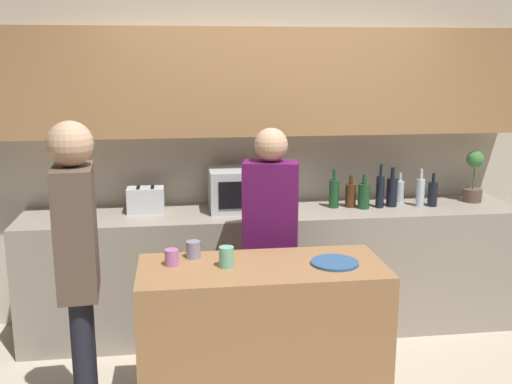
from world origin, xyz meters
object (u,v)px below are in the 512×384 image
(bottle_6, at_px, (420,192))
(plate_on_island, at_px, (335,263))
(potted_plant, at_px, (474,176))
(bottle_4, at_px, (392,191))
(microwave, at_px, (245,189))
(bottle_2, at_px, (364,196))
(toaster, at_px, (146,200))
(bottle_0, at_px, (334,193))
(bottle_5, at_px, (399,191))
(bottle_3, at_px, (380,191))
(cup_1, at_px, (226,257))
(cup_0, at_px, (193,250))
(bottle_7, at_px, (433,194))
(cup_2, at_px, (172,257))
(bottle_1, at_px, (351,195))
(person_left, at_px, (271,231))
(person_center, at_px, (78,257))

(bottle_6, bearing_deg, plate_on_island, -130.04)
(potted_plant, xyz_separation_m, bottle_4, (-0.67, -0.06, -0.09))
(microwave, bearing_deg, bottle_6, -3.98)
(microwave, relative_size, bottle_2, 2.06)
(bottle_6, bearing_deg, microwave, 176.02)
(toaster, relative_size, bottle_4, 0.88)
(bottle_0, relative_size, bottle_5, 1.24)
(bottle_4, bearing_deg, microwave, 176.81)
(bottle_5, bearing_deg, bottle_4, -132.12)
(plate_on_island, bearing_deg, toaster, 130.85)
(bottle_3, bearing_deg, cup_1, -138.01)
(bottle_5, distance_m, cup_0, 1.93)
(bottle_7, bearing_deg, cup_2, -151.85)
(bottle_1, bearing_deg, microwave, 177.15)
(bottle_2, xyz_separation_m, cup_1, (-1.10, -1.10, -0.05))
(cup_0, bearing_deg, person_left, 36.73)
(bottle_5, height_order, cup_2, bottle_5)
(toaster, bearing_deg, bottle_7, -2.67)
(cup_0, bearing_deg, toaster, 106.70)
(cup_2, bearing_deg, plate_on_island, -6.49)
(bottle_1, xyz_separation_m, bottle_4, (0.31, -0.02, 0.02))
(bottle_2, bearing_deg, cup_0, -144.09)
(cup_1, bearing_deg, plate_on_island, -3.23)
(bottle_6, height_order, bottle_7, bottle_6)
(bottle_0, height_order, bottle_7, bottle_0)
(bottle_3, bearing_deg, bottle_5, 34.30)
(bottle_3, xyz_separation_m, cup_0, (-1.40, -0.93, -0.09))
(cup_0, bearing_deg, potted_plant, 25.18)
(potted_plant, relative_size, cup_0, 4.15)
(cup_2, relative_size, person_center, 0.05)
(bottle_1, bearing_deg, bottle_7, -5.41)
(bottle_1, relative_size, plate_on_island, 0.91)
(cup_1, bearing_deg, person_center, -173.85)
(bottle_1, xyz_separation_m, cup_2, (-1.31, -1.09, -0.06))
(cup_0, bearing_deg, bottle_4, 32.56)
(bottle_5, height_order, plate_on_island, bottle_5)
(potted_plant, bearing_deg, bottle_6, -168.71)
(bottle_2, height_order, plate_on_island, bottle_2)
(bottle_0, relative_size, cup_1, 2.57)
(bottle_7, bearing_deg, person_left, -157.09)
(bottle_5, relative_size, cup_2, 2.63)
(plate_on_island, bearing_deg, bottle_3, 60.53)
(cup_1, bearing_deg, microwave, 78.67)
(bottle_1, xyz_separation_m, bottle_6, (0.52, -0.05, 0.02))
(microwave, bearing_deg, bottle_3, -4.96)
(plate_on_island, height_order, cup_1, cup_1)
(cup_2, bearing_deg, person_left, 37.75)
(bottle_2, distance_m, bottle_3, 0.13)
(bottle_3, bearing_deg, bottle_0, 172.19)
(microwave, relative_size, cup_1, 4.67)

